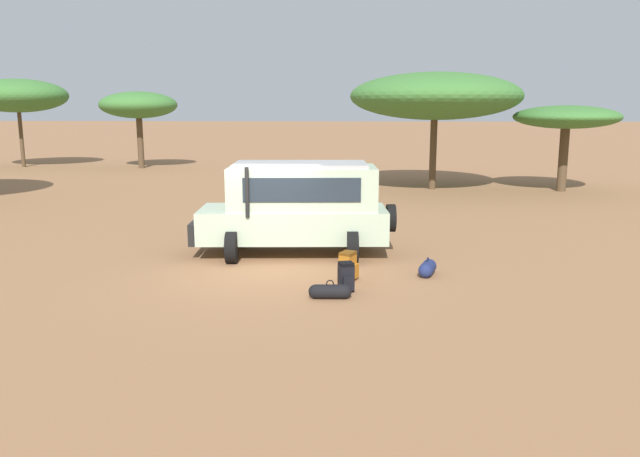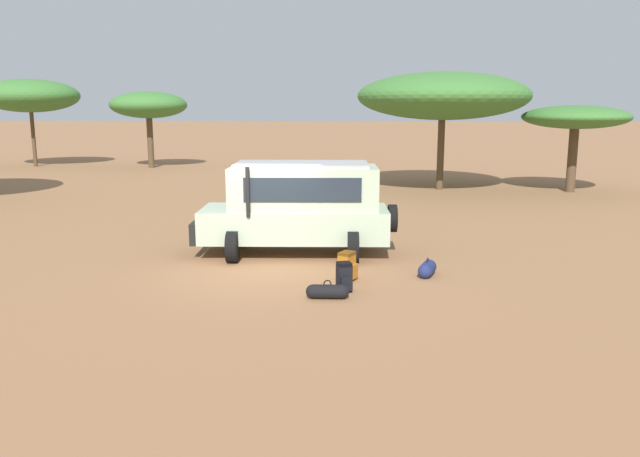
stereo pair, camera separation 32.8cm
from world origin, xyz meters
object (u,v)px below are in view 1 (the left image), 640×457
Objects in this scene: duffel_bag_low_black_case at (330,292)px; acacia_tree_far_left at (18,96)px; backpack_cluster_center at (348,266)px; acacia_tree_right_mid at (435,96)px; safari_vehicle at (297,206)px; backpack_beside_front_wheel at (346,277)px; duffel_bag_soft_canvas at (427,268)px; acacia_tree_centre_back at (138,105)px; acacia_tree_far_right at (566,118)px.

duffel_bag_low_black_case is 0.14× the size of acacia_tree_far_left.
backpack_cluster_center is 0.08× the size of acacia_tree_right_mid.
safari_vehicle reaches higher than backpack_beside_front_wheel.
duffel_bag_soft_canvas is 29.88m from acacia_tree_centre_back.
acacia_tree_centre_back reaches higher than backpack_beside_front_wheel.
acacia_tree_centre_back is (-13.59, 26.67, 3.66)m from backpack_beside_front_wheel.
safari_vehicle is at bearing 148.33° from duffel_bag_soft_canvas.
acacia_tree_far_left is 1.29× the size of acacia_tree_centre_back.
acacia_tree_far_left reaches higher than duffel_bag_soft_canvas.
duffel_bag_low_black_case is (-0.35, -1.44, -0.17)m from backpack_cluster_center.
duffel_bag_soft_canvas is (1.88, 1.38, -0.14)m from backpack_beside_front_wheel.
duffel_bag_soft_canvas reaches higher than duffel_bag_low_black_case.
safari_vehicle is 1.11× the size of acacia_tree_centre_back.
acacia_tree_right_mid is at bearing 76.70° from duffel_bag_low_black_case.
duffel_bag_low_black_case is at bearing -103.88° from backpack_cluster_center.
duffel_bag_soft_canvas is (1.84, 0.49, -0.15)m from backpack_cluster_center.
duffel_bag_low_black_case is at bearing -52.32° from acacia_tree_far_left.
safari_vehicle is 8.30× the size of backpack_cluster_center.
safari_vehicle is at bearing -49.40° from acacia_tree_far_left.
acacia_tree_far_left is 8.01m from acacia_tree_centre_back.
acacia_tree_centre_back reaches higher than safari_vehicle.
acacia_tree_centre_back is at bearing 117.00° from backpack_beside_front_wheel.
backpack_cluster_center is 0.82× the size of duffel_bag_soft_canvas.
duffel_bag_low_black_case is 30.52m from acacia_tree_centre_back.
acacia_tree_far_right reaches higher than safari_vehicle.
duffel_bag_soft_canvas is (2.20, 1.93, 0.02)m from duffel_bag_low_black_case.
acacia_tree_right_mid reaches higher than acacia_tree_centre_back.
acacia_tree_far_left is (-23.44, 25.57, 4.41)m from duffel_bag_soft_canvas.
backpack_cluster_center is 1.49m from duffel_bag_low_black_case.
backpack_beside_front_wheel is at bearing -92.13° from backpack_cluster_center.
acacia_tree_right_mid is (17.44, -9.53, 0.39)m from acacia_tree_centre_back.
acacia_tree_far_right is (5.93, -0.43, -0.98)m from acacia_tree_right_mid.
backpack_beside_front_wheel is at bearing -68.18° from safari_vehicle.
duffel_bag_low_black_case is 1.12× the size of duffel_bag_soft_canvas.
duffel_bag_low_black_case is at bearing -64.02° from acacia_tree_centre_back.
acacia_tree_far_left is at bearing 158.88° from acacia_tree_right_mid.
acacia_tree_far_right is (11.14, 13.33, 2.08)m from safari_vehicle.
acacia_tree_far_right reaches higher than duffel_bag_low_black_case.
safari_vehicle is at bearing 104.69° from duffel_bag_low_black_case.
backpack_cluster_center is (1.38, -2.48, -0.98)m from safari_vehicle.
acacia_tree_right_mid reaches higher than safari_vehicle.
acacia_tree_centre_back reaches higher than duffel_bag_low_black_case.
duffel_bag_soft_canvas is 0.13× the size of acacia_tree_far_left.
duffel_bag_low_black_case is (-0.32, -0.55, -0.16)m from backpack_beside_front_wheel.
acacia_tree_far_right reaches higher than backpack_cluster_center.
acacia_tree_right_mid is at bearing 175.81° from acacia_tree_far_right.
acacia_tree_far_left reaches higher than safari_vehicle.
acacia_tree_centre_back is (-13.62, 25.78, 3.65)m from backpack_cluster_center.
safari_vehicle is 3.01m from backpack_cluster_center.
backpack_beside_front_wheel is at bearing -102.69° from acacia_tree_right_mid.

